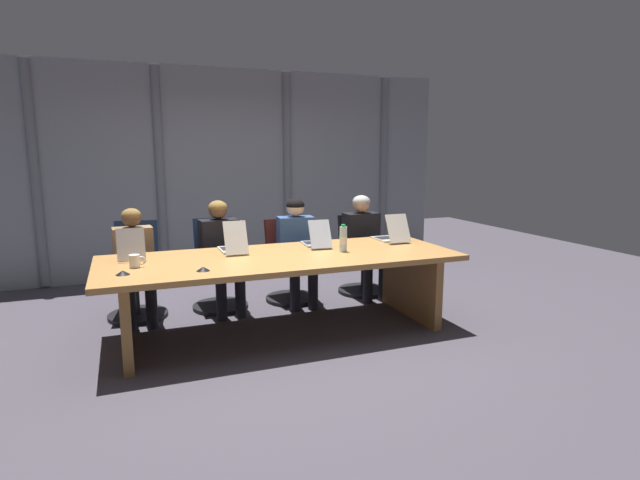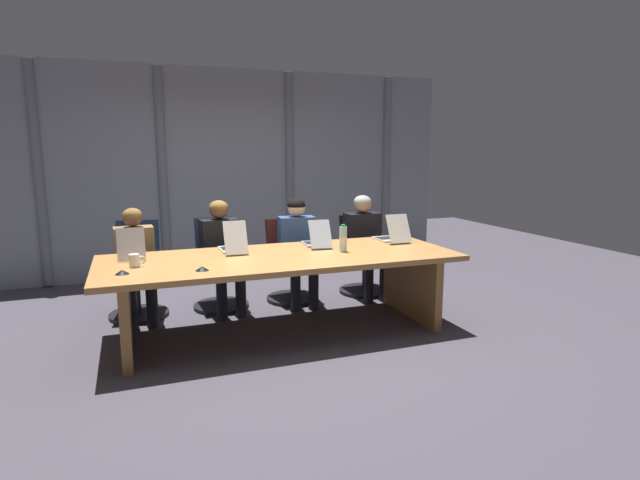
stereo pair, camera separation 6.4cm
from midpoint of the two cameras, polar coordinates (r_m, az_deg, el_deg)
name	(u,v)px [view 1 (the left image)]	position (r m, az deg, el deg)	size (l,w,h in m)	color
ground_plane	(283,332)	(4.96, -4.52, -10.21)	(12.84, 12.84, 0.00)	#47424C
conference_table	(282,272)	(4.78, -4.62, -3.59)	(3.27, 1.23, 0.75)	#B77F42
curtain_backdrop	(226,173)	(7.23, -10.77, 7.41)	(6.42, 0.17, 2.80)	gray
laptop_left_end	(131,253)	(4.88, -20.74, -1.35)	(0.24, 0.37, 0.30)	#BCBCC1
laptop_left_mid	(233,246)	(4.96, -10.12, -0.64)	(0.21, 0.47, 0.32)	beige
laptop_center	(316,241)	(5.19, -0.82, -0.08)	(0.25, 0.48, 0.28)	#A8ADB7
laptop_right_mid	(390,236)	(5.52, 7.55, 0.50)	(0.25, 0.47, 0.30)	beige
office_chair_left_end	(137,282)	(5.65, -20.12, -4.39)	(0.60, 0.61, 0.98)	navy
office_chair_left_mid	(218,275)	(5.72, -11.61, -3.82)	(0.60, 0.60, 0.97)	navy
office_chair_center	(290,270)	(5.90, -3.73, -3.33)	(0.60, 0.61, 0.93)	#511E19
office_chair_right_mid	(361,263)	(6.23, 4.34, -2.61)	(0.60, 0.60, 0.93)	black
person_left_end	(135,258)	(5.42, -20.33, -1.92)	(0.41, 0.56, 1.14)	olive
person_left_mid	(221,249)	(5.50, -11.31, -0.99)	(0.45, 0.57, 1.19)	black
person_center	(297,244)	(5.70, -2.87, -0.44)	(0.44, 0.57, 1.18)	#335184
person_right_mid	(364,239)	(6.01, 4.64, 0.16)	(0.43, 0.55, 1.19)	black
water_bottle_primary	(343,239)	(4.89, 2.25, 0.09)	(0.07, 0.07, 0.27)	silver
coffee_mug_near	(135,261)	(4.53, -20.37, -2.23)	(0.14, 0.09, 0.11)	white
conference_mic_left_side	(123,273)	(4.31, -21.60, -3.42)	(0.11, 0.11, 0.04)	black
conference_mic_middle	(203,269)	(4.25, -13.37, -3.15)	(0.11, 0.11, 0.04)	black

